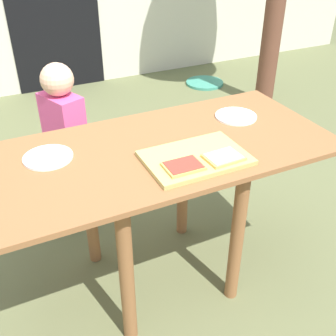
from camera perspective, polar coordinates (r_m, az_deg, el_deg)
name	(u,v)px	position (r m, az deg, el deg)	size (l,w,h in m)	color
ground_plane	(160,275)	(2.26, -1.14, -14.55)	(16.00, 16.00, 0.00)	#626742
dining_table	(158,173)	(1.84, -1.35, -0.71)	(1.55, 0.72, 0.78)	brown
cutting_board	(195,158)	(1.69, 3.80, 1.41)	(0.42, 0.29, 0.02)	tan
pizza_slice_near_left	(183,166)	(1.60, 2.14, 0.28)	(0.15, 0.11, 0.01)	#E6B756
pizza_slice_near_right	(224,157)	(1.67, 7.68, 1.51)	(0.15, 0.12, 0.01)	#E6B756
plate_white_right	(236,116)	(2.07, 9.36, 7.07)	(0.20, 0.20, 0.01)	white
plate_white_left	(48,157)	(1.77, -16.23, 1.43)	(0.20, 0.20, 0.01)	white
child_left	(66,137)	(2.37, -13.96, 4.19)	(0.22, 0.27, 0.99)	#34423D
garden_hose_coil	(205,83)	(4.65, 5.08, 11.64)	(0.41, 0.41, 0.03)	teal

